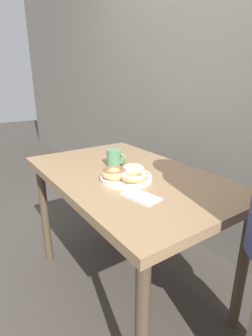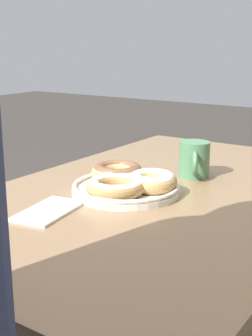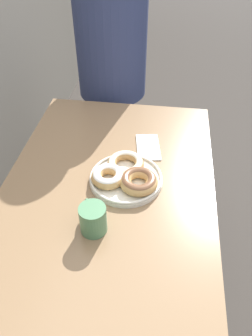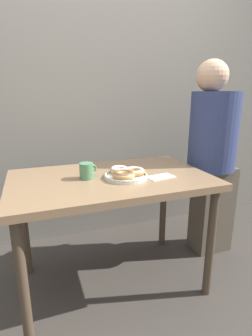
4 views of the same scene
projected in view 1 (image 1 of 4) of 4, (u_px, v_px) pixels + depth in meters
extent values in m
plane|color=#38332D|center=(65.00, 319.00, 1.37)|extent=(14.00, 14.00, 0.00)
cube|color=slate|center=(228.00, 59.00, 1.55)|extent=(8.00, 0.05, 2.60)
cube|color=#846647|center=(127.00, 177.00, 1.35)|extent=(1.16, 0.71, 0.04)
cylinder|color=#473828|center=(45.00, 215.00, 1.72)|extent=(0.05, 0.05, 0.69)
cylinder|color=#473828|center=(142.00, 336.00, 0.91)|extent=(0.05, 0.05, 0.69)
cylinder|color=#473828|center=(120.00, 193.00, 2.04)|extent=(0.05, 0.05, 0.69)
cylinder|color=#473828|center=(242.00, 269.00, 1.23)|extent=(0.05, 0.05, 0.69)
cylinder|color=silver|center=(126.00, 178.00, 1.26)|extent=(0.25, 0.25, 0.01)
torus|color=silver|center=(126.00, 176.00, 1.25)|extent=(0.25, 0.25, 0.01)
torus|color=#B2844C|center=(134.00, 177.00, 1.21)|extent=(0.14, 0.14, 0.03)
torus|color=silver|center=(134.00, 176.00, 1.21)|extent=(0.13, 0.13, 0.03)
torus|color=tan|center=(133.00, 170.00, 1.29)|extent=(0.15, 0.15, 0.04)
torus|color=white|center=(133.00, 169.00, 1.29)|extent=(0.14, 0.14, 0.03)
torus|color=tan|center=(114.00, 173.00, 1.25)|extent=(0.15, 0.15, 0.04)
torus|color=brown|center=(114.00, 172.00, 1.24)|extent=(0.14, 0.14, 0.03)
cylinder|color=#4C7F56|center=(114.00, 158.00, 1.45)|extent=(0.08, 0.08, 0.09)
cylinder|color=#382114|center=(114.00, 151.00, 1.43)|extent=(0.06, 0.06, 0.00)
torus|color=#4C7F56|center=(121.00, 159.00, 1.43)|extent=(0.06, 0.04, 0.06)
cube|color=white|center=(141.00, 196.00, 1.07)|extent=(0.17, 0.11, 0.01)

